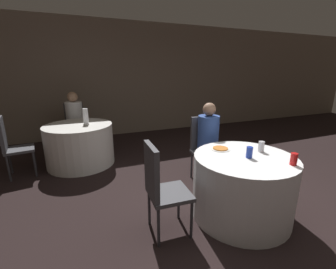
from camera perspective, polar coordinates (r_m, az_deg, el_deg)
ground_plane at (r=2.75m, az=16.21°, el=-20.97°), size 16.00×16.00×0.00m
wall_back at (r=6.04m, az=-8.25°, el=13.63°), size 16.00×0.06×2.80m
table_near at (r=2.74m, az=18.29°, el=-12.36°), size 1.11×1.11×0.72m
table_far at (r=4.27m, az=-21.42°, el=-2.40°), size 1.15×1.15×0.72m
chair_near_west at (r=2.23m, az=-2.07°, el=-12.31°), size 0.42×0.42×0.96m
chair_near_north at (r=3.42m, az=9.26°, el=-2.25°), size 0.43×0.44×0.96m
chair_far_north at (r=5.18m, az=-22.52°, el=2.93°), size 0.42×0.43×0.96m
chair_far_west at (r=4.20m, az=-35.11°, el=-1.62°), size 0.46×0.46×0.96m
person_blue_shirt at (r=3.27m, az=10.62°, el=-2.78°), size 0.32×0.49×1.19m
person_white_shirt at (r=5.01m, az=-22.46°, el=3.07°), size 0.34×0.50×1.22m
pizza_plate_near at (r=2.74m, az=13.15°, el=-3.50°), size 0.23×0.23×0.02m
soda_can_blue at (r=2.55m, az=19.97°, el=-4.29°), size 0.07×0.07×0.12m
soda_can_silver at (r=2.79m, az=22.59°, el=-2.85°), size 0.07×0.07×0.12m
soda_can_red at (r=2.54m, az=29.32°, el=-5.47°), size 0.07×0.07×0.12m
bottle_far at (r=4.17m, az=-20.20°, el=4.36°), size 0.09×0.09×0.27m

